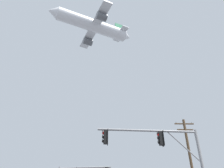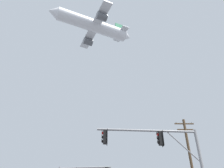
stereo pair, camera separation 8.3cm
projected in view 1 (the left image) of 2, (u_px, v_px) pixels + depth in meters
The scene contains 3 objects.
signal_pole_near at pixel (164, 151), 14.20m from camera, with size 6.95×0.68×6.28m.
utility_pole at pixel (191, 165), 22.41m from camera, with size 2.20×0.28×10.52m.
airplane at pixel (92, 25), 53.90m from camera, with size 21.13×16.31×5.99m.
Camera 1 is at (-0.64, -6.72, 1.29)m, focal length 34.52 mm.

